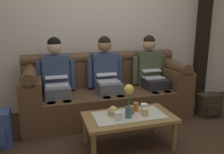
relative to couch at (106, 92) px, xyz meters
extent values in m
plane|color=#382619|center=(0.00, -1.17, -0.37)|extent=(14.00, 14.00, 0.00)
cube|color=beige|center=(0.00, 0.53, 1.08)|extent=(6.00, 0.12, 2.90)
cube|color=black|center=(1.97, 0.41, 1.08)|extent=(0.20, 0.20, 2.90)
cube|color=#513823|center=(0.00, -0.07, -0.16)|extent=(2.44, 0.88, 0.42)
cube|color=#513823|center=(0.00, 0.26, 0.25)|extent=(2.44, 0.22, 0.40)
cylinder|color=#513823|center=(0.00, 0.26, 0.51)|extent=(2.44, 0.18, 0.18)
cube|color=#513823|center=(-1.08, -0.07, 0.19)|extent=(0.28, 0.88, 0.28)
cylinder|color=#513823|center=(-1.08, -0.07, 0.38)|extent=(0.18, 0.88, 0.18)
cube|color=#513823|center=(1.08, -0.07, 0.19)|extent=(0.28, 0.88, 0.28)
cylinder|color=#513823|center=(1.08, -0.07, 0.38)|extent=(0.18, 0.88, 0.18)
cube|color=#595B66|center=(-0.74, -0.13, 0.13)|extent=(0.34, 0.40, 0.15)
cylinder|color=#595B66|center=(-0.84, -0.39, -0.16)|extent=(0.12, 0.12, 0.42)
cylinder|color=#595B66|center=(-0.64, -0.39, -0.16)|extent=(0.12, 0.12, 0.42)
cube|color=navy|center=(-0.74, 0.11, 0.32)|extent=(0.38, 0.22, 0.54)
cylinder|color=navy|center=(-0.97, 0.07, 0.30)|extent=(0.09, 0.09, 0.44)
cylinder|color=navy|center=(-0.50, 0.07, 0.30)|extent=(0.09, 0.09, 0.44)
sphere|color=tan|center=(-0.74, 0.09, 0.72)|extent=(0.21, 0.21, 0.21)
sphere|color=black|center=(-0.74, 0.09, 0.76)|extent=(0.19, 0.19, 0.19)
cube|color=silver|center=(-0.74, -0.11, 0.21)|extent=(0.31, 0.22, 0.02)
cube|color=silver|center=(-0.74, 0.03, 0.32)|extent=(0.31, 0.21, 0.08)
cube|color=black|center=(-0.74, 0.02, 0.32)|extent=(0.27, 0.18, 0.06)
cube|color=#595B66|center=(0.00, -0.13, 0.13)|extent=(0.34, 0.40, 0.15)
cylinder|color=#595B66|center=(-0.10, -0.39, -0.16)|extent=(0.12, 0.12, 0.42)
cylinder|color=#595B66|center=(0.10, -0.39, -0.16)|extent=(0.12, 0.12, 0.42)
cube|color=navy|center=(0.00, 0.11, 0.32)|extent=(0.38, 0.22, 0.54)
cylinder|color=navy|center=(-0.23, 0.07, 0.30)|extent=(0.09, 0.09, 0.44)
cylinder|color=navy|center=(0.23, 0.07, 0.30)|extent=(0.09, 0.09, 0.44)
sphere|color=#936B4C|center=(0.00, 0.09, 0.72)|extent=(0.21, 0.21, 0.21)
sphere|color=black|center=(0.00, 0.09, 0.76)|extent=(0.19, 0.19, 0.19)
cube|color=silver|center=(0.00, -0.11, 0.21)|extent=(0.31, 0.22, 0.02)
cube|color=silver|center=(0.00, 0.04, 0.32)|extent=(0.31, 0.20, 0.09)
cube|color=black|center=(0.00, 0.03, 0.31)|extent=(0.27, 0.17, 0.07)
cube|color=#232326|center=(0.74, -0.13, 0.13)|extent=(0.34, 0.40, 0.15)
cylinder|color=#232326|center=(0.64, -0.39, -0.16)|extent=(0.12, 0.12, 0.42)
cylinder|color=#232326|center=(0.84, -0.39, -0.16)|extent=(0.12, 0.12, 0.42)
cube|color=#475138|center=(0.74, 0.11, 0.32)|extent=(0.38, 0.22, 0.54)
cylinder|color=#475138|center=(0.50, 0.07, 0.30)|extent=(0.09, 0.09, 0.44)
cylinder|color=#475138|center=(0.97, 0.07, 0.30)|extent=(0.09, 0.09, 0.44)
sphere|color=tan|center=(0.74, 0.09, 0.72)|extent=(0.21, 0.21, 0.21)
sphere|color=black|center=(0.74, 0.09, 0.76)|extent=(0.19, 0.19, 0.19)
cube|color=silver|center=(0.74, -0.11, 0.21)|extent=(0.31, 0.22, 0.02)
cube|color=silver|center=(0.74, 0.02, 0.32)|extent=(0.31, 0.21, 0.06)
cube|color=black|center=(0.74, 0.01, 0.32)|extent=(0.27, 0.18, 0.05)
cube|color=olive|center=(0.00, -0.98, 0.00)|extent=(1.03, 0.56, 0.04)
cube|color=beige|center=(0.00, -0.98, 0.02)|extent=(0.81, 0.39, 0.01)
cylinder|color=olive|center=(-0.47, -1.21, -0.20)|extent=(0.06, 0.06, 0.34)
cylinder|color=olive|center=(0.47, -1.21, -0.20)|extent=(0.06, 0.06, 0.34)
cylinder|color=olive|center=(-0.47, -0.75, -0.20)|extent=(0.06, 0.06, 0.34)
cylinder|color=olive|center=(0.47, -0.75, -0.20)|extent=(0.06, 0.06, 0.34)
cylinder|color=#336672|center=(-0.03, -1.05, 0.09)|extent=(0.07, 0.07, 0.13)
cylinder|color=#3D7538|center=(-0.03, -1.05, 0.23)|extent=(0.01, 0.01, 0.16)
sphere|color=#E5CC4C|center=(-0.03, -1.05, 0.35)|extent=(0.11, 0.11, 0.11)
cylinder|color=tan|center=(-0.17, -0.92, 0.06)|extent=(0.13, 0.13, 0.06)
sphere|color=#D8B766|center=(-0.17, -0.92, 0.08)|extent=(0.10, 0.10, 0.10)
cylinder|color=white|center=(0.20, -0.95, 0.08)|extent=(0.08, 0.08, 0.10)
cylinder|color=white|center=(-0.17, -1.08, 0.07)|extent=(0.08, 0.08, 0.09)
cylinder|color=#B26633|center=(0.04, -0.94, 0.07)|extent=(0.08, 0.08, 0.09)
cylinder|color=#DBB77A|center=(0.16, -1.05, 0.07)|extent=(0.08, 0.08, 0.08)
cylinder|color=#B26633|center=(0.12, -0.89, 0.08)|extent=(0.06, 0.06, 0.10)
cube|color=#2D2319|center=(1.51, -0.48, -0.19)|extent=(0.34, 0.20, 0.35)
cube|color=#2D2319|center=(1.51, -0.60, -0.23)|extent=(0.24, 0.05, 0.16)
camera|label=1|loc=(-0.89, -3.27, 1.07)|focal=36.86mm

